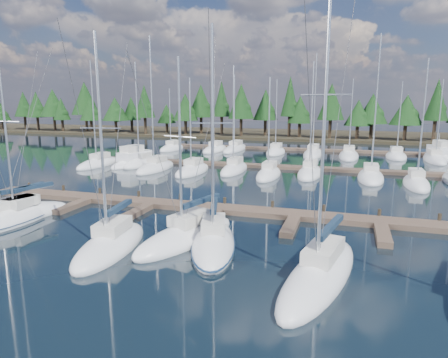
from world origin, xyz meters
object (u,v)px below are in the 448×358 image
(front_sailboat_3, at_px, (187,236))
(front_sailboat_2, at_px, (111,245))
(main_dock, at_px, (219,211))
(front_sailboat_5, at_px, (320,273))
(motor_yacht_left, at_px, (135,161))
(front_sailboat_0, at_px, (9,218))
(front_sailboat_1, at_px, (19,216))
(front_sailboat_4, at_px, (213,242))
(motor_yacht_right, at_px, (440,156))

(front_sailboat_3, bearing_deg, front_sailboat_2, -141.69)
(front_sailboat_3, bearing_deg, main_dock, 89.98)
(front_sailboat_5, bearing_deg, main_dock, 131.14)
(motor_yacht_left, bearing_deg, front_sailboat_3, -54.28)
(front_sailboat_2, bearing_deg, front_sailboat_0, 165.68)
(front_sailboat_0, relative_size, front_sailboat_5, 0.82)
(front_sailboat_2, xyz_separation_m, front_sailboat_3, (3.70, 2.92, -0.01))
(front_sailboat_0, xyz_separation_m, front_sailboat_5, (22.57, -3.03, 0.02))
(motor_yacht_left, bearing_deg, main_dock, -46.21)
(front_sailboat_0, bearing_deg, front_sailboat_2, -14.32)
(front_sailboat_1, distance_m, front_sailboat_2, 10.39)
(front_sailboat_0, relative_size, front_sailboat_4, 0.99)
(main_dock, height_order, front_sailboat_0, front_sailboat_0)
(front_sailboat_0, distance_m, front_sailboat_2, 10.66)
(main_dock, xyz_separation_m, front_sailboat_3, (-0.00, -6.47, 0.07))
(front_sailboat_0, bearing_deg, main_dock, 25.70)
(front_sailboat_4, height_order, motor_yacht_left, front_sailboat_4)
(motor_yacht_right, bearing_deg, front_sailboat_1, -129.15)
(front_sailboat_3, relative_size, front_sailboat_4, 0.88)
(front_sailboat_3, distance_m, motor_yacht_left, 31.87)
(front_sailboat_4, relative_size, front_sailboat_5, 0.83)
(front_sailboat_0, height_order, motor_yacht_right, front_sailboat_0)
(main_dock, height_order, front_sailboat_4, front_sailboat_4)
(main_dock, xyz_separation_m, front_sailboat_5, (8.54, -9.78, 0.10))
(front_sailboat_2, xyz_separation_m, motor_yacht_right, (26.67, 48.06, 0.22))
(front_sailboat_2, xyz_separation_m, motor_yacht_left, (-14.91, 28.80, 0.21))
(front_sailboat_1, bearing_deg, motor_yacht_left, 101.03)
(main_dock, distance_m, front_sailboat_5, 12.99)
(front_sailboat_4, bearing_deg, front_sailboat_5, -22.03)
(front_sailboat_3, bearing_deg, motor_yacht_left, 125.72)
(front_sailboat_4, bearing_deg, front_sailboat_2, -158.55)
(front_sailboat_0, height_order, front_sailboat_4, front_sailboat_4)
(front_sailboat_0, height_order, motor_yacht_left, front_sailboat_0)
(front_sailboat_3, bearing_deg, front_sailboat_4, -18.48)
(front_sailboat_2, xyz_separation_m, front_sailboat_4, (5.72, 2.25, -0.00))
(front_sailboat_4, distance_m, motor_yacht_right, 50.38)
(front_sailboat_0, bearing_deg, front_sailboat_3, 1.16)
(front_sailboat_1, xyz_separation_m, front_sailboat_4, (15.62, -0.88, 0.00))
(front_sailboat_4, xyz_separation_m, motor_yacht_right, (20.96, 45.81, 0.22))
(front_sailboat_0, relative_size, front_sailboat_3, 1.12)
(main_dock, height_order, front_sailboat_2, front_sailboat_2)
(front_sailboat_1, relative_size, front_sailboat_2, 1.01)
(front_sailboat_0, distance_m, front_sailboat_3, 14.03)
(front_sailboat_0, distance_m, motor_yacht_right, 58.58)
(front_sailboat_4, xyz_separation_m, front_sailboat_5, (6.53, -2.64, 0.02))
(main_dock, distance_m, motor_yacht_left, 26.89)
(main_dock, bearing_deg, front_sailboat_4, -74.22)
(front_sailboat_5, height_order, motor_yacht_left, front_sailboat_5)
(motor_yacht_right, bearing_deg, front_sailboat_4, -114.58)
(main_dock, distance_m, front_sailboat_2, 10.09)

